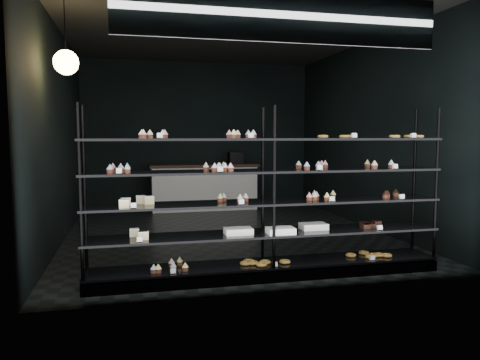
% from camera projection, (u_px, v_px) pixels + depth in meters
% --- Properties ---
extents(room, '(5.01, 6.01, 3.20)m').
position_uv_depth(room, '(225.00, 135.00, 7.51)').
color(room, black).
rests_on(room, ground).
extents(display_shelf, '(4.00, 0.50, 1.91)m').
position_uv_depth(display_shelf, '(266.00, 222.00, 5.23)').
color(display_shelf, black).
rests_on(display_shelf, room).
extents(signage, '(3.30, 0.05, 0.50)m').
position_uv_depth(signage, '(283.00, 17.00, 4.57)').
color(signage, '#0C193C').
rests_on(signage, room).
extents(pendant_lamp, '(0.29, 0.29, 0.87)m').
position_uv_depth(pendant_lamp, '(66.00, 62.00, 5.50)').
color(pendant_lamp, black).
rests_on(pendant_lamp, room).
extents(service_counter, '(2.31, 0.65, 1.23)m').
position_uv_depth(service_counter, '(204.00, 186.00, 10.05)').
color(service_counter, silver).
rests_on(service_counter, room).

